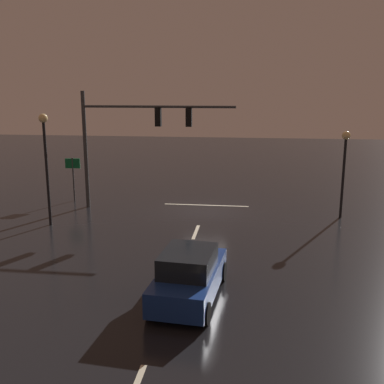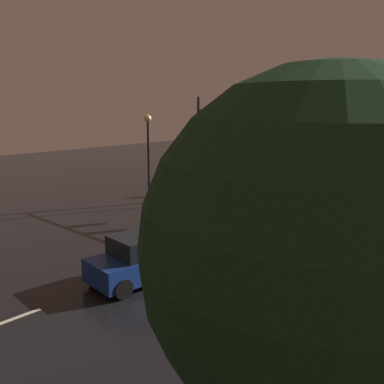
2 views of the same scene
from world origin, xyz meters
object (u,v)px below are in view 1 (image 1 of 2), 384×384
street_lamp_left_kerb (345,157)px  route_sign (73,170)px  traffic_signal_assembly (132,129)px  car_approaching (189,276)px  street_lamp_right_kerb (45,149)px

street_lamp_left_kerb → route_sign: size_ratio=1.72×
traffic_signal_assembly → route_sign: size_ratio=3.22×
street_lamp_left_kerb → route_sign: street_lamp_left_kerb is taller
car_approaching → route_sign: (8.82, -12.39, 1.14)m
route_sign → car_approaching: bearing=125.5°
street_lamp_left_kerb → street_lamp_right_kerb: 15.23m
traffic_signal_assembly → car_approaching: traffic_signal_assembly is taller
street_lamp_right_kerb → route_sign: (0.72, -5.06, -1.92)m
street_lamp_right_kerb → route_sign: bearing=-81.9°
traffic_signal_assembly → street_lamp_right_kerb: (3.42, 3.76, -0.70)m
car_approaching → street_lamp_right_kerb: street_lamp_right_kerb is taller
street_lamp_left_kerb → route_sign: bearing=-6.7°
street_lamp_left_kerb → street_lamp_right_kerb: street_lamp_right_kerb is taller
car_approaching → street_lamp_right_kerb: 11.34m
car_approaching → street_lamp_right_kerb: bearing=-42.1°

